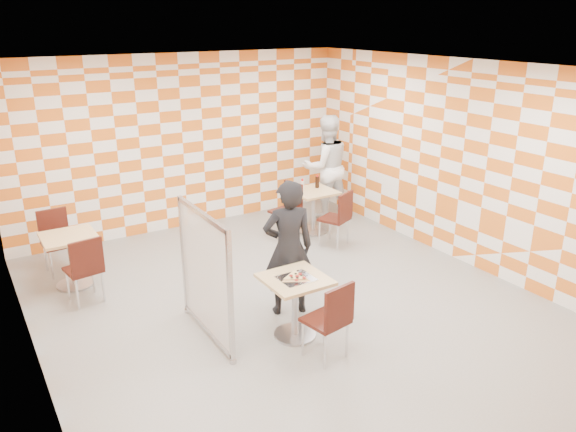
% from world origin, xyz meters
% --- Properties ---
extents(room_shell, '(7.00, 7.00, 7.00)m').
position_xyz_m(room_shell, '(0.00, 0.54, 1.50)').
color(room_shell, gray).
rests_on(room_shell, ground).
extents(main_table, '(0.70, 0.70, 0.75)m').
position_xyz_m(main_table, '(-0.34, -0.67, 0.51)').
color(main_table, tan).
rests_on(main_table, ground).
extents(second_table, '(0.70, 0.70, 0.75)m').
position_xyz_m(second_table, '(1.74, 2.04, 0.51)').
color(second_table, tan).
rests_on(second_table, ground).
extents(empty_table, '(0.70, 0.70, 0.75)m').
position_xyz_m(empty_table, '(-2.26, 2.05, 0.51)').
color(empty_table, tan).
rests_on(empty_table, ground).
extents(chair_main_front, '(0.49, 0.50, 0.92)m').
position_xyz_m(chair_main_front, '(-0.27, -1.30, 0.54)').
color(chair_main_front, '#3A120B').
rests_on(chair_main_front, ground).
extents(chair_second_front, '(0.56, 0.56, 0.92)m').
position_xyz_m(chair_second_front, '(1.73, 1.28, 0.54)').
color(chair_second_front, '#3A120B').
rests_on(chair_second_front, ground).
extents(chair_second_side, '(0.51, 0.50, 0.92)m').
position_xyz_m(chair_second_side, '(1.29, 2.12, 0.54)').
color(chair_second_side, '#3A120B').
rests_on(chair_second_side, ground).
extents(chair_empty_near, '(0.48, 0.49, 0.92)m').
position_xyz_m(chair_empty_near, '(-2.21, 1.40, 0.54)').
color(chair_empty_near, '#3A120B').
rests_on(chair_empty_near, ground).
extents(chair_empty_far, '(0.44, 0.45, 0.92)m').
position_xyz_m(chair_empty_far, '(-2.34, 2.68, 0.54)').
color(chair_empty_far, '#3A120B').
rests_on(chair_empty_far, ground).
extents(partition, '(0.08, 1.38, 1.55)m').
position_xyz_m(partition, '(-1.21, -0.15, 0.79)').
color(partition, white).
rests_on(partition, ground).
extents(man_dark, '(0.73, 0.59, 1.73)m').
position_xyz_m(man_dark, '(-0.10, -0.13, 0.87)').
color(man_dark, black).
rests_on(man_dark, ground).
extents(man_white, '(1.04, 0.88, 1.90)m').
position_xyz_m(man_white, '(2.40, 2.62, 0.95)').
color(man_white, white).
rests_on(man_white, ground).
extents(pizza_on_foil, '(0.40, 0.40, 0.04)m').
position_xyz_m(pizza_on_foil, '(-0.34, -0.69, 0.77)').
color(pizza_on_foil, silver).
rests_on(pizza_on_foil, main_table).
extents(sport_bottle, '(0.06, 0.06, 0.20)m').
position_xyz_m(sport_bottle, '(1.59, 2.17, 0.84)').
color(sport_bottle, white).
rests_on(sport_bottle, second_table).
extents(soda_bottle, '(0.07, 0.07, 0.23)m').
position_xyz_m(soda_bottle, '(1.89, 2.15, 0.85)').
color(soda_bottle, black).
rests_on(soda_bottle, second_table).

